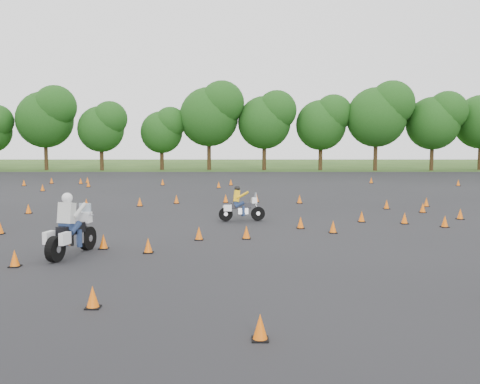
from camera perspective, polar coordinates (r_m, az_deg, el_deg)
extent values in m
plane|color=#2D5119|center=(19.67, 0.01, -4.65)|extent=(140.00, 140.00, 0.00)
plane|color=black|center=(25.60, 0.00, -2.21)|extent=(62.00, 62.00, 0.00)
cone|color=#FF670A|center=(16.90, -9.77, -5.68)|extent=(0.26, 0.26, 0.45)
cone|color=#FF670A|center=(22.91, 21.01, -2.97)|extent=(0.26, 0.26, 0.45)
cone|color=#FF670A|center=(38.29, -20.31, 0.42)|extent=(0.26, 0.26, 0.45)
cone|color=#FF670A|center=(23.27, 17.15, -2.72)|extent=(0.26, 0.26, 0.45)
cone|color=#FF670A|center=(43.43, 13.82, 1.21)|extent=(0.26, 0.26, 0.45)
cone|color=#FF670A|center=(43.07, -22.05, 0.92)|extent=(0.26, 0.26, 0.45)
cone|color=#FF670A|center=(40.37, -0.98, 1.04)|extent=(0.26, 0.26, 0.45)
cone|color=#FF670A|center=(25.39, 22.44, -2.20)|extent=(0.26, 0.26, 0.45)
cone|color=#FF670A|center=(40.87, -8.25, 1.04)|extent=(0.26, 0.26, 0.45)
cone|color=#FF670A|center=(44.13, -15.96, 1.22)|extent=(0.26, 0.26, 0.45)
cone|color=#FF670A|center=(21.81, -24.24, -3.53)|extent=(0.26, 0.26, 0.45)
cone|color=#FF670A|center=(27.03, 18.92, -1.62)|extent=(0.26, 0.26, 0.45)
cone|color=#FF670A|center=(29.45, 19.26, -1.05)|extent=(0.26, 0.26, 0.45)
cone|color=#FF670A|center=(20.41, 9.90, -3.71)|extent=(0.26, 0.26, 0.45)
cone|color=#FF670A|center=(29.48, -1.54, -0.72)|extent=(0.26, 0.26, 0.45)
cone|color=#FF670A|center=(18.95, 0.69, -4.35)|extent=(0.26, 0.26, 0.45)
cone|color=#FF670A|center=(21.25, 6.47, -3.28)|extent=(0.26, 0.26, 0.45)
cone|color=#FF670A|center=(44.46, -19.46, 1.15)|extent=(0.26, 0.26, 0.45)
cone|color=#FF670A|center=(29.71, 1.77, -0.67)|extent=(0.26, 0.26, 0.45)
cone|color=#FF670A|center=(40.51, -15.88, 0.84)|extent=(0.26, 0.26, 0.45)
cone|color=#FF670A|center=(11.82, -15.44, -10.81)|extent=(0.26, 0.26, 0.45)
cone|color=#FF670A|center=(43.08, 22.26, 0.91)|extent=(0.26, 0.26, 0.45)
cone|color=#FF670A|center=(43.30, -16.64, 1.12)|extent=(0.26, 0.26, 0.45)
cone|color=#FF670A|center=(17.81, -14.36, -5.19)|extent=(0.26, 0.26, 0.45)
cone|color=#FF670A|center=(28.43, -10.64, -1.05)|extent=(0.26, 0.26, 0.45)
cone|color=#FF670A|center=(9.72, 2.16, -14.27)|extent=(0.26, 0.26, 0.45)
cone|color=#FF670A|center=(29.37, 6.37, -0.77)|extent=(0.26, 0.26, 0.45)
cone|color=#FF670A|center=(23.31, 12.85, -2.59)|extent=(0.26, 0.26, 0.45)
cone|color=#FF670A|center=(29.33, -6.79, -0.79)|extent=(0.26, 0.26, 0.45)
cone|color=#FF670A|center=(16.16, -22.90, -6.58)|extent=(0.26, 0.26, 0.45)
cone|color=#FF670A|center=(27.14, -21.64, -1.69)|extent=(0.26, 0.26, 0.45)
cone|color=#FF670A|center=(28.40, -16.08, -1.19)|extent=(0.26, 0.26, 0.45)
cone|color=#FF670A|center=(18.81, -4.40, -4.44)|extent=(0.26, 0.26, 0.45)
cone|color=#FF670A|center=(27.86, 15.37, -1.30)|extent=(0.26, 0.26, 0.45)
cone|color=#FF670A|center=(38.21, -2.28, 0.77)|extent=(0.26, 0.26, 0.45)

